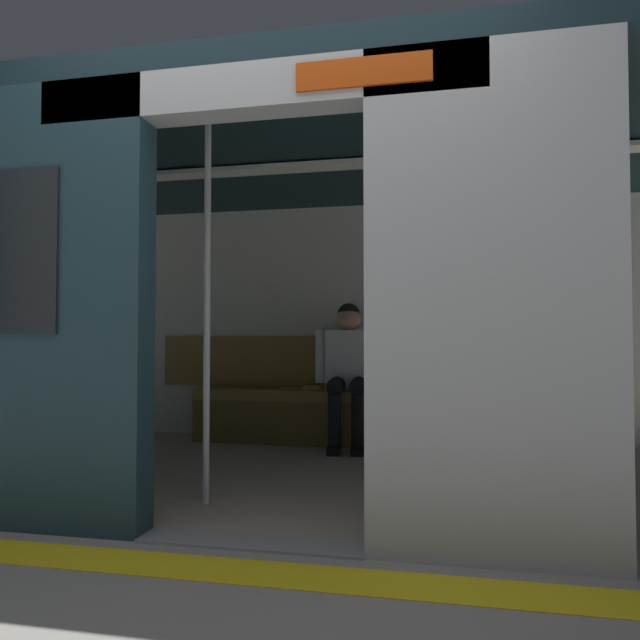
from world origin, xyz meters
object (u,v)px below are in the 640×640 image
book (313,387)px  bench_seat (346,403)px  grab_pole_door (207,312)px  train_car (307,248)px  grab_pole_far (371,311)px  handbag (397,380)px  person_seated (348,364)px

book → bench_seat: bearing=165.4°
bench_seat → grab_pole_door: 2.07m
train_car → grab_pole_far: train_car is taller
handbag → grab_pole_door: size_ratio=0.13×
train_car → bench_seat: size_ratio=2.46×
person_seated → grab_pole_far: grab_pole_far is taller
person_seated → handbag: person_seated is taller
bench_seat → book: size_ratio=11.81×
bench_seat → grab_pole_far: size_ratio=1.27×
train_car → book: train_car is taller
handbag → book: (0.71, 0.03, -0.07)m
grab_pole_far → book: bearing=-68.8°
bench_seat → handbag: handbag is taller
train_car → grab_pole_door: 0.97m
handbag → grab_pole_door: (0.86, 1.98, 0.48)m
book → grab_pole_door: grab_pole_door is taller
handbag → bench_seat: bearing=9.2°
person_seated → grab_pole_door: 1.95m
bench_seat → book: 0.32m
train_car → book: 1.57m
handbag → grab_pole_far: (-0.02, 1.91, 0.48)m
book → grab_pole_far: 2.09m
grab_pole_door → train_car: bearing=-115.9°
handbag → train_car: bearing=68.2°
person_seated → grab_pole_door: grab_pole_door is taller
bench_seat → handbag: (-0.42, -0.07, 0.19)m
book → grab_pole_door: 2.03m
bench_seat → grab_pole_door: size_ratio=1.27×
bench_seat → grab_pole_far: bearing=103.4°
person_seated → bench_seat: bearing=-63.6°
bench_seat → person_seated: bearing=116.4°
grab_pole_far → grab_pole_door: bearing=4.7°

